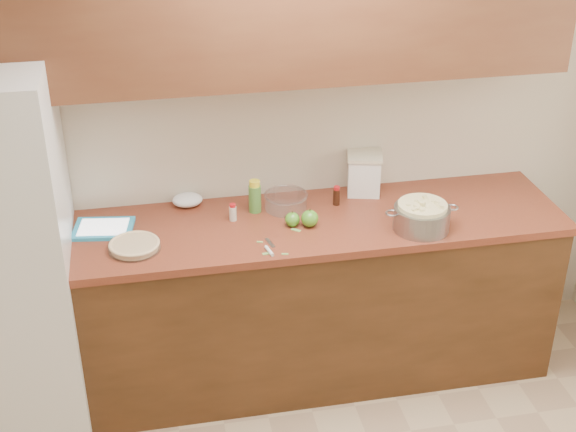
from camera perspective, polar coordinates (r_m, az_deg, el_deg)
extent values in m
plane|color=beige|center=(4.06, -0.10, 6.54)|extent=(3.60, 0.00, 3.60)
cube|color=#512D16|center=(4.19, 0.77, -6.11)|extent=(2.60, 0.65, 0.88)
cube|color=brown|center=(3.94, 0.81, -0.59)|extent=(2.64, 0.68, 0.04)
cube|color=brown|center=(3.70, 0.41, 14.94)|extent=(2.60, 0.34, 0.70)
cylinder|color=silver|center=(3.75, -10.86, -2.14)|extent=(0.24, 0.24, 0.03)
cylinder|color=beige|center=(3.75, -10.86, -2.12)|extent=(0.22, 0.22, 0.03)
torus|color=beige|center=(3.75, -10.88, -1.96)|extent=(0.23, 0.23, 0.02)
cylinder|color=gray|center=(3.89, 9.47, -0.15)|extent=(0.27, 0.27, 0.12)
torus|color=gray|center=(3.82, 7.41, 0.21)|extent=(0.06, 0.06, 0.01)
torus|color=gray|center=(3.92, 11.58, 0.60)|extent=(0.06, 0.06, 0.01)
cylinder|color=#FFF2AB|center=(3.88, 9.49, 0.06)|extent=(0.24, 0.24, 0.12)
cube|color=white|center=(4.19, 5.41, 2.95)|extent=(0.20, 0.20, 0.20)
cube|color=beige|center=(4.15, 5.48, 4.31)|extent=(0.21, 0.21, 0.02)
cube|color=#2A9ECD|center=(3.95, -12.99, -0.88)|extent=(0.31, 0.25, 0.02)
cube|color=white|center=(3.94, -13.00, -0.76)|extent=(0.25, 0.20, 0.00)
cube|color=gray|center=(3.75, -1.29, -1.91)|extent=(0.04, 0.09, 0.00)
cylinder|color=white|center=(3.67, -1.34, -2.50)|extent=(0.03, 0.08, 0.02)
cylinder|color=#4C8C38|center=(3.99, -2.37, 1.23)|extent=(0.06, 0.06, 0.14)
cylinder|color=yellow|center=(3.96, -2.40, 2.33)|extent=(0.05, 0.05, 0.03)
cylinder|color=beige|center=(3.93, -3.94, 0.18)|extent=(0.04, 0.04, 0.07)
cylinder|color=red|center=(3.91, -3.96, 0.75)|extent=(0.03, 0.03, 0.02)
cylinder|color=black|center=(4.08, 3.47, 1.36)|extent=(0.04, 0.04, 0.08)
cylinder|color=red|center=(4.05, 3.49, 2.00)|extent=(0.03, 0.03, 0.02)
cylinder|color=silver|center=(4.03, -0.15, 1.04)|extent=(0.21, 0.21, 0.08)
torus|color=silver|center=(4.01, -0.15, 1.52)|extent=(0.22, 0.22, 0.01)
ellipsoid|color=white|center=(4.10, -7.17, 1.15)|extent=(0.18, 0.15, 0.06)
sphere|color=#4A9324|center=(3.87, 0.31, -0.24)|extent=(0.07, 0.07, 0.07)
cylinder|color=#3F2D19|center=(3.85, 0.31, 0.30)|extent=(0.01, 0.01, 0.01)
sphere|color=#4A9324|center=(3.87, 1.56, -0.17)|extent=(0.08, 0.08, 0.08)
cylinder|color=#3F2D19|center=(3.85, 1.57, 0.45)|extent=(0.01, 0.01, 0.01)
cube|color=#7DB055|center=(3.66, -0.22, -2.72)|extent=(0.03, 0.02, 0.00)
cube|color=#7DB055|center=(3.66, -1.48, -2.68)|extent=(0.05, 0.02, 0.00)
cube|color=#7DB055|center=(3.85, 0.57, -1.01)|extent=(0.05, 0.05, 0.00)
cube|color=#7DB055|center=(3.75, -2.02, -1.86)|extent=(0.03, 0.02, 0.00)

